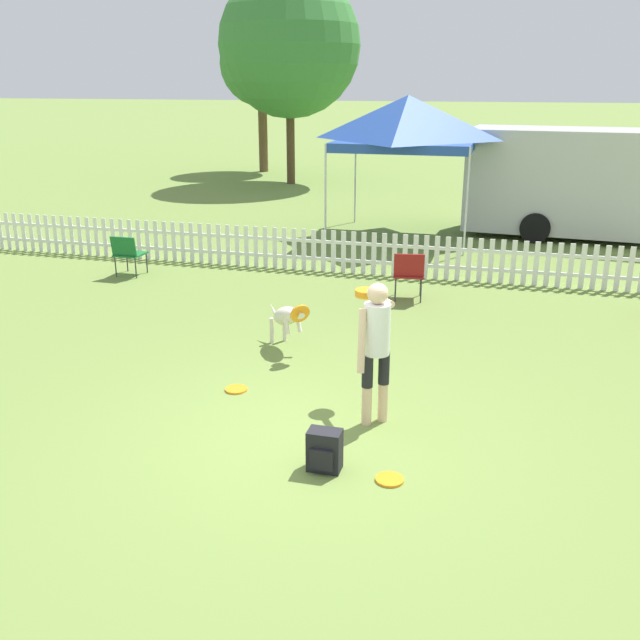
# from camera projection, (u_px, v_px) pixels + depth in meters

# --- Properties ---
(ground_plane) EXTENTS (240.00, 240.00, 0.00)m
(ground_plane) POSITION_uv_depth(u_px,v_px,m) (307.00, 438.00, 7.38)
(ground_plane) COLOR olive
(handler_person) EXTENTS (0.57, 1.06, 1.57)m
(handler_person) POSITION_uv_depth(u_px,v_px,m) (375.00, 336.00, 7.46)
(handler_person) COLOR beige
(handler_person) RESTS_ON ground_plane
(leaping_dog) EXTENTS (0.86, 0.98, 0.78)m
(leaping_dog) POSITION_uv_depth(u_px,v_px,m) (287.00, 316.00, 9.65)
(leaping_dog) COLOR beige
(leaping_dog) RESTS_ON ground_plane
(frisbee_near_handler) EXTENTS (0.27, 0.27, 0.02)m
(frisbee_near_handler) POSITION_uv_depth(u_px,v_px,m) (390.00, 479.00, 6.59)
(frisbee_near_handler) COLOR orange
(frisbee_near_handler) RESTS_ON ground_plane
(frisbee_near_dog) EXTENTS (0.27, 0.27, 0.02)m
(frisbee_near_dog) POSITION_uv_depth(u_px,v_px,m) (236.00, 389.00, 8.51)
(frisbee_near_dog) COLOR orange
(frisbee_near_dog) RESTS_ON ground_plane
(backpack_on_grass) EXTENTS (0.32, 0.24, 0.41)m
(backpack_on_grass) POSITION_uv_depth(u_px,v_px,m) (324.00, 451.00, 6.73)
(backpack_on_grass) COLOR black
(backpack_on_grass) RESTS_ON ground_plane
(picket_fence) EXTENTS (18.68, 0.04, 0.81)m
(picket_fence) POSITION_uv_depth(u_px,v_px,m) (405.00, 256.00, 13.29)
(picket_fence) COLOR white
(picket_fence) RESTS_ON ground_plane
(folding_chair_center) EXTENTS (0.50, 0.51, 0.78)m
(folding_chair_center) POSITION_uv_depth(u_px,v_px,m) (128.00, 252.00, 13.33)
(folding_chair_center) COLOR #333338
(folding_chair_center) RESTS_ON ground_plane
(folding_chair_green_right) EXTENTS (0.57, 0.58, 0.83)m
(folding_chair_green_right) POSITION_uv_depth(u_px,v_px,m) (409.00, 272.00, 11.83)
(folding_chair_green_right) COLOR #333338
(folding_chair_green_right) RESTS_ON ground_plane
(canopy_tent_main) EXTENTS (3.06, 3.06, 3.20)m
(canopy_tent_main) POSITION_uv_depth(u_px,v_px,m) (408.00, 122.00, 15.96)
(canopy_tent_main) COLOR silver
(canopy_tent_main) RESTS_ON ground_plane
(equipment_trailer) EXTENTS (5.35, 2.38, 2.47)m
(equipment_trailer) POSITION_uv_depth(u_px,v_px,m) (567.00, 181.00, 16.50)
(equipment_trailer) COLOR #B7B7B7
(equipment_trailer) RESTS_ON ground_plane
(tree_left_grove) EXTENTS (3.22, 3.22, 5.73)m
(tree_left_grove) POSITION_uv_depth(u_px,v_px,m) (261.00, 64.00, 27.49)
(tree_left_grove) COLOR brown
(tree_left_grove) RESTS_ON ground_plane
(tree_right_grove) EXTENTS (4.81, 4.81, 7.04)m
(tree_right_grove) POSITION_uv_depth(u_px,v_px,m) (289.00, 45.00, 23.95)
(tree_right_grove) COLOR #4C3823
(tree_right_grove) RESTS_ON ground_plane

